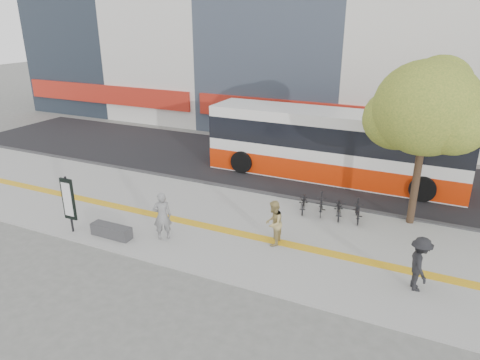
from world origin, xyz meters
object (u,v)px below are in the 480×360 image
at_px(bench, 111,231).
at_px(seated_woman, 162,216).
at_px(bus, 333,147).
at_px(pedestrian_tan, 274,223).
at_px(street_tree, 426,110).
at_px(signboard, 68,200).
at_px(pedestrian_dark, 420,264).

relative_size(bench, seated_woman, 0.89).
distance_m(bus, pedestrian_tan, 7.74).
bearing_deg(bus, street_tree, -42.05).
bearing_deg(seated_woman, signboard, -21.32).
xyz_separation_m(street_tree, pedestrian_tan, (-4.22, -4.03, -3.61)).
bearing_deg(pedestrian_dark, signboard, 79.76).
xyz_separation_m(street_tree, bus, (-4.08, 3.68, -2.90)).
bearing_deg(seated_woman, street_tree, 176.09).
bearing_deg(bench, pedestrian_tan, 19.75).
bearing_deg(street_tree, pedestrian_tan, -136.37).
xyz_separation_m(signboard, seated_woman, (3.40, 1.00, -0.39)).
relative_size(pedestrian_tan, pedestrian_dark, 0.97).
bearing_deg(street_tree, bench, -148.38).
height_order(bus, pedestrian_tan, bus).
height_order(signboard, bus, bus).
height_order(bench, seated_woman, seated_woman).
xyz_separation_m(bus, pedestrian_dark, (4.67, -8.43, -0.69)).
bearing_deg(street_tree, bus, 137.95).
bearing_deg(pedestrian_dark, bench, 79.25).
height_order(seated_woman, pedestrian_dark, seated_woman).
distance_m(street_tree, pedestrian_dark, 5.98).
xyz_separation_m(signboard, pedestrian_dark, (11.97, 1.58, -0.44)).
xyz_separation_m(street_tree, seated_woman, (-7.98, -5.33, -3.53)).
distance_m(pedestrian_tan, pedestrian_dark, 4.87).
xyz_separation_m(signboard, bus, (7.30, 10.01, 0.25)).
bearing_deg(bus, pedestrian_tan, -91.09).
relative_size(signboard, bus, 0.18).
bearing_deg(seated_woman, bus, -151.07).
bearing_deg(pedestrian_dark, pedestrian_tan, 63.72).
xyz_separation_m(bench, pedestrian_dark, (10.37, 1.27, 0.62)).
distance_m(street_tree, bus, 6.21).
distance_m(bench, street_tree, 12.23).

